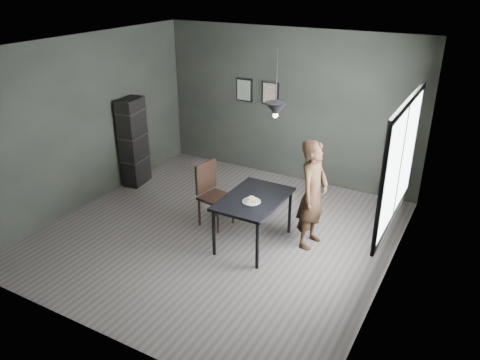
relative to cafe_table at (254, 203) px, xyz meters
The scene contains 13 objects.
ground 0.90m from the cafe_table, behind, with size 5.00×5.00×0.00m, color #3D3734.
back_wall 2.67m from the cafe_table, 103.50° to the left, with size 5.00×0.10×2.80m, color black.
ceiling 2.21m from the cafe_table, behind, with size 5.00×5.00×0.02m.
window_assembly 2.10m from the cafe_table, ahead, with size 0.04×1.96×1.56m.
cafe_table is the anchor object (origin of this frame).
white_plate 0.17m from the cafe_table, 74.76° to the right, with size 0.23×0.23×0.01m, color white.
donut_pile 0.19m from the cafe_table, 74.76° to the right, with size 0.17×0.17×0.08m.
woman 0.84m from the cafe_table, 28.07° to the left, with size 0.59×0.39×1.61m, color black.
wood_chair 0.89m from the cafe_table, 165.13° to the left, with size 0.50×0.50×1.01m.
shelf_unit 3.04m from the cafe_table, 163.95° to the left, with size 0.31×0.54×1.62m, color black.
pendant_lamp 1.41m from the cafe_table, 21.80° to the left, with size 0.28×0.28×0.86m.
framed_print_left 3.03m from the cafe_table, 121.30° to the left, with size 0.34×0.04×0.44m.
framed_print_right 2.80m from the cafe_table, 111.06° to the left, with size 0.34×0.04×0.44m.
Camera 1 is at (3.31, -5.28, 3.72)m, focal length 35.00 mm.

